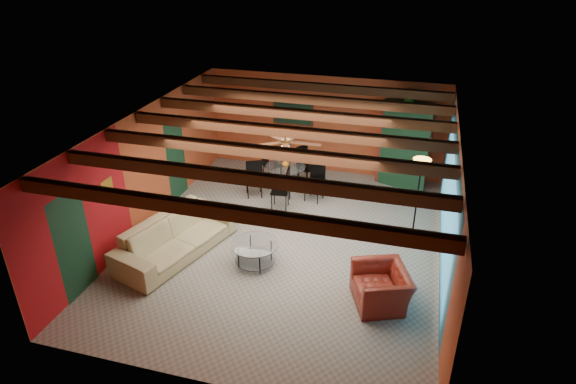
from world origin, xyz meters
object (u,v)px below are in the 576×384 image
(armchair, at_px, (381,287))
(dining_table, at_px, (285,175))
(vase, at_px, (285,152))
(potted_plant, at_px, (410,95))
(armoire, at_px, (405,146))
(coffee_table, at_px, (255,254))
(floor_lamp, at_px, (417,199))
(sofa, at_px, (176,237))

(armchair, bearing_deg, dining_table, -164.60)
(armchair, relative_size, vase, 5.76)
(armchair, distance_m, potted_plant, 5.55)
(vase, bearing_deg, armoire, 26.52)
(vase, bearing_deg, coffee_table, -85.33)
(coffee_table, xyz_separation_m, dining_table, (-0.26, 3.20, 0.29))
(floor_lamp, xyz_separation_m, potted_plant, (-0.45, 2.71, 1.49))
(sofa, height_order, floor_lamp, floor_lamp)
(coffee_table, bearing_deg, armchair, -11.47)
(dining_table, distance_m, armoire, 3.23)
(sofa, bearing_deg, coffee_table, -71.12)
(armchair, height_order, coffee_table, armchair)
(floor_lamp, bearing_deg, coffee_table, -147.87)
(vase, bearing_deg, potted_plant, 26.52)
(dining_table, relative_size, floor_lamp, 1.09)
(floor_lamp, bearing_deg, potted_plant, 99.42)
(armoire, distance_m, vase, 3.18)
(sofa, relative_size, floor_lamp, 1.46)
(coffee_table, bearing_deg, potted_plant, 60.78)
(dining_table, height_order, potted_plant, potted_plant)
(sofa, xyz_separation_m, vase, (1.44, 3.26, 0.75))
(floor_lamp, height_order, potted_plant, potted_plant)
(sofa, distance_m, floor_lamp, 5.16)
(armoire, bearing_deg, potted_plant, 0.00)
(armchair, distance_m, armoire, 5.19)
(coffee_table, bearing_deg, sofa, -177.97)
(armchair, height_order, vase, vase)
(armchair, relative_size, coffee_table, 1.08)
(sofa, height_order, coffee_table, sofa)
(armoire, bearing_deg, floor_lamp, -61.75)
(armchair, relative_size, armoire, 0.48)
(sofa, xyz_separation_m, armoire, (4.29, 4.68, 0.69))
(dining_table, distance_m, potted_plant, 3.70)
(armchair, bearing_deg, floor_lamp, 147.41)
(coffee_table, relative_size, floor_lamp, 0.51)
(dining_table, height_order, armoire, armoire)
(coffee_table, distance_m, potted_plant, 5.73)
(sofa, relative_size, dining_table, 1.35)
(dining_table, bearing_deg, armchair, -52.67)
(vase, bearing_deg, sofa, -113.87)
(dining_table, bearing_deg, potted_plant, 26.52)
(armchair, relative_size, potted_plant, 2.06)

